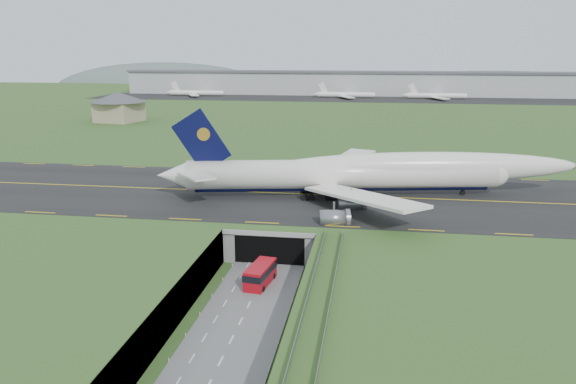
# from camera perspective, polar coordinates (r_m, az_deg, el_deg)

# --- Properties ---
(ground) EXTENTS (900.00, 900.00, 0.00)m
(ground) POSITION_cam_1_polar(r_m,az_deg,el_deg) (88.89, -2.86, -9.29)
(ground) COLOR #395B24
(ground) RESTS_ON ground
(airfield_deck) EXTENTS (800.00, 800.00, 6.00)m
(airfield_deck) POSITION_cam_1_polar(r_m,az_deg,el_deg) (87.74, -2.88, -7.49)
(airfield_deck) COLOR gray
(airfield_deck) RESTS_ON ground
(trench_road) EXTENTS (12.00, 75.00, 0.20)m
(trench_road) POSITION_cam_1_polar(r_m,az_deg,el_deg) (82.19, -3.92, -11.28)
(trench_road) COLOR slate
(trench_road) RESTS_ON ground
(taxiway) EXTENTS (800.00, 44.00, 0.18)m
(taxiway) POSITION_cam_1_polar(r_m,az_deg,el_deg) (117.72, 0.32, -0.19)
(taxiway) COLOR black
(taxiway) RESTS_ON airfield_deck
(tunnel_portal) EXTENTS (17.00, 22.30, 6.00)m
(tunnel_portal) POSITION_cam_1_polar(r_m,az_deg,el_deg) (103.06, -1.02, -3.91)
(tunnel_portal) COLOR gray
(tunnel_portal) RESTS_ON ground
(guideway) EXTENTS (3.00, 53.00, 7.05)m
(guideway) POSITION_cam_1_polar(r_m,az_deg,el_deg) (67.99, 3.10, -12.11)
(guideway) COLOR #A8A8A3
(guideway) RESTS_ON ground
(jumbo_jet) EXTENTS (85.91, 56.08, 18.87)m
(jumbo_jet) POSITION_cam_1_polar(r_m,az_deg,el_deg) (116.00, 8.45, 1.96)
(jumbo_jet) COLOR white
(jumbo_jet) RESTS_ON ground
(shuttle_tram) EXTENTS (4.03, 8.14, 3.18)m
(shuttle_tram) POSITION_cam_1_polar(r_m,az_deg,el_deg) (87.81, -2.83, -8.36)
(shuttle_tram) COLOR #AD0B16
(shuttle_tram) RESTS_ON ground
(service_building) EXTENTS (26.71, 26.71, 12.43)m
(service_building) POSITION_cam_1_polar(r_m,az_deg,el_deg) (246.59, -16.83, 8.53)
(service_building) COLOR tan
(service_building) RESTS_ON ground
(cargo_terminal) EXTENTS (320.00, 67.00, 15.60)m
(cargo_terminal) POSITION_cam_1_polar(r_m,az_deg,el_deg) (380.15, 6.31, 10.95)
(cargo_terminal) COLOR #B2B2B2
(cargo_terminal) RESTS_ON ground
(distant_hills) EXTENTS (700.00, 91.00, 60.00)m
(distant_hills) POSITION_cam_1_polar(r_m,az_deg,el_deg) (513.50, 14.25, 9.45)
(distant_hills) COLOR slate
(distant_hills) RESTS_ON ground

